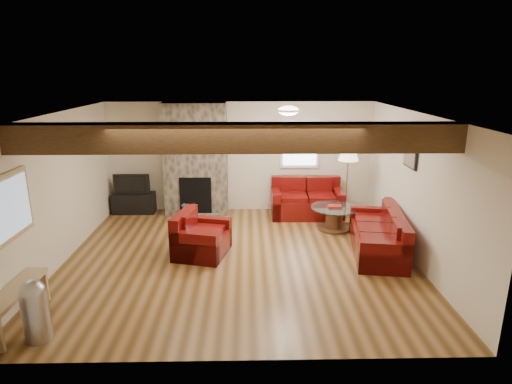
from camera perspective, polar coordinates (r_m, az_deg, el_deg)
room at (r=7.15m, az=-2.37°, el=0.35°), size 8.00×8.00×8.00m
oak_beam at (r=5.70m, az=-2.72°, el=7.25°), size 6.00×0.36×0.38m
chimney_breast at (r=9.65m, az=-8.05°, el=4.13°), size 1.40×0.67×2.50m
back_window at (r=9.81m, az=5.87°, el=6.36°), size 0.90×0.08×1.10m
hatch_window at (r=6.45m, az=-29.97°, el=-1.71°), size 0.08×1.00×0.90m
ceiling_dome at (r=7.86m, az=4.35°, el=10.57°), size 0.40×0.40×0.18m
artwork_back at (r=9.71m, az=-1.21°, el=7.24°), size 0.42×0.06×0.52m
artwork_right at (r=7.85m, az=19.86°, el=4.57°), size 0.06×0.55×0.42m
sofa_three at (r=7.99m, az=15.89°, el=-5.15°), size 1.11×2.06×0.76m
loveseat at (r=9.62m, az=6.81°, el=-0.80°), size 1.59×0.94×0.83m
armchair_red at (r=7.64m, az=-7.24°, el=-5.57°), size 1.04×1.12×0.77m
coffee_table at (r=8.94m, az=10.38°, el=-3.45°), size 0.98×0.98×0.51m
tv_cabinet at (r=10.20m, az=-15.93°, el=-1.41°), size 0.94×0.38×0.47m
television at (r=10.08m, az=-16.13°, el=1.13°), size 0.81×0.11×0.46m
floor_lamp at (r=9.13m, az=12.22°, el=4.50°), size 0.42×0.42×1.65m
pine_bench at (r=6.47m, az=-29.31°, el=-13.22°), size 0.30×1.28×0.48m
pedal_bin at (r=5.95m, az=-27.35°, el=-13.83°), size 0.32×0.32×0.79m
coal_bucket at (r=9.58m, az=-8.94°, el=-2.56°), size 0.34×0.34×0.32m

